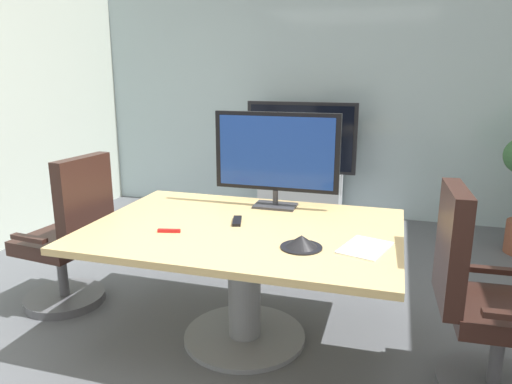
{
  "coord_description": "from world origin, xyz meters",
  "views": [
    {
      "loc": [
        0.76,
        -2.3,
        1.64
      ],
      "look_at": [
        -0.07,
        0.5,
        0.89
      ],
      "focal_mm": 33.33,
      "sensor_mm": 36.0,
      "label": 1
    }
  ],
  "objects": [
    {
      "name": "office_chair_right",
      "position": [
        1.24,
        0.11,
        0.46
      ],
      "size": [
        0.61,
        0.58,
        1.09
      ],
      "rotation": [
        0.0,
        0.0,
        1.62
      ],
      "color": "#4C4C51",
      "rests_on": "ground"
    },
    {
      "name": "wall_back_glass_partition",
      "position": [
        0.0,
        3.14,
        1.43
      ],
      "size": [
        5.53,
        0.1,
        2.85
      ],
      "primitive_type": "cube",
      "color": "#9EB2B7",
      "rests_on": "ground"
    },
    {
      "name": "conference_phone",
      "position": [
        0.32,
        -0.0,
        0.77
      ],
      "size": [
        0.22,
        0.22,
        0.07
      ],
      "color": "black",
      "rests_on": "conference_table"
    },
    {
      "name": "ground_plane",
      "position": [
        0.0,
        0.0,
        0.0
      ],
      "size": [
        7.28,
        7.28,
        0.0
      ],
      "primitive_type": "plane",
      "color": "#515459"
    },
    {
      "name": "conference_table",
      "position": [
        -0.07,
        0.25,
        0.56
      ],
      "size": [
        1.82,
        1.28,
        0.74
      ],
      "color": "tan",
      "rests_on": "ground"
    },
    {
      "name": "whiteboard_marker",
      "position": [
        -0.45,
        0.02,
        0.75
      ],
      "size": [
        0.13,
        0.05,
        0.02
      ],
      "primitive_type": "cube",
      "rotation": [
        0.0,
        0.0,
        0.23
      ],
      "color": "red",
      "rests_on": "conference_table"
    },
    {
      "name": "remote_control",
      "position": [
        -0.13,
        0.31,
        0.75
      ],
      "size": [
        0.09,
        0.18,
        0.02
      ],
      "primitive_type": "cube",
      "rotation": [
        0.0,
        0.0,
        0.27
      ],
      "color": "black",
      "rests_on": "conference_table"
    },
    {
      "name": "paper_notepad",
      "position": [
        0.64,
        0.09,
        0.74
      ],
      "size": [
        0.29,
        0.35,
        0.01
      ],
      "primitive_type": "cube",
      "rotation": [
        0.0,
        0.0,
        -0.3
      ],
      "color": "white",
      "rests_on": "conference_table"
    },
    {
      "name": "tv_monitor",
      "position": [
        0.01,
        0.71,
        1.1
      ],
      "size": [
        0.84,
        0.18,
        0.64
      ],
      "color": "#333338",
      "rests_on": "conference_table"
    },
    {
      "name": "wall_display_unit",
      "position": [
        -0.23,
        2.78,
        0.44
      ],
      "size": [
        1.2,
        0.36,
        1.31
      ],
      "color": "#B7BABC",
      "rests_on": "ground"
    },
    {
      "name": "office_chair_left",
      "position": [
        -1.37,
        0.32,
        0.46
      ],
      "size": [
        0.62,
        0.6,
        1.09
      ],
      "rotation": [
        0.0,
        0.0,
        -1.69
      ],
      "color": "#4C4C51",
      "rests_on": "ground"
    }
  ]
}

